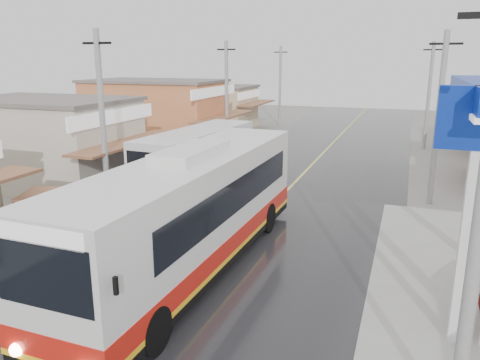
# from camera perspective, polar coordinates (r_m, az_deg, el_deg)

# --- Properties ---
(ground) EXTENTS (120.00, 120.00, 0.00)m
(ground) POSITION_cam_1_polar(r_m,az_deg,el_deg) (12.16, -12.87, -19.59)
(ground) COLOR slate
(ground) RESTS_ON ground
(road) EXTENTS (12.00, 90.00, 0.02)m
(road) POSITION_cam_1_polar(r_m,az_deg,el_deg) (24.96, 5.85, -1.19)
(road) COLOR black
(road) RESTS_ON ground
(centre_line) EXTENTS (0.15, 90.00, 0.01)m
(centre_line) POSITION_cam_1_polar(r_m,az_deg,el_deg) (24.95, 5.85, -1.16)
(centre_line) COLOR #D8CC4C
(centre_line) RESTS_ON road
(shopfronts_left) EXTENTS (11.00, 44.00, 5.20)m
(shopfronts_left) POSITION_cam_1_polar(r_m,az_deg,el_deg) (33.01, -15.23, 2.24)
(shopfronts_left) COLOR tan
(shopfronts_left) RESTS_ON ground
(utility_poles_left) EXTENTS (1.60, 50.00, 8.00)m
(utility_poles_left) POSITION_cam_1_polar(r_m,az_deg,el_deg) (28.28, -7.52, 0.62)
(utility_poles_left) COLOR gray
(utility_poles_left) RESTS_ON ground
(utility_poles_right) EXTENTS (1.60, 36.00, 8.00)m
(utility_poles_right) POSITION_cam_1_polar(r_m,az_deg,el_deg) (24.33, 22.06, -2.65)
(utility_poles_right) COLOR gray
(utility_poles_right) RESTS_ON ground
(coach_bus) EXTENTS (3.21, 13.13, 4.08)m
(coach_bus) POSITION_cam_1_polar(r_m,az_deg,el_deg) (15.23, -5.62, -3.84)
(coach_bus) COLOR silver
(coach_bus) RESTS_ON road
(second_bus) EXTENTS (3.24, 9.44, 3.08)m
(second_bus) POSITION_cam_1_polar(r_m,az_deg,el_deg) (25.21, -5.18, 2.84)
(second_bus) COLOR silver
(second_bus) RESTS_ON road
(cyclist) EXTENTS (0.65, 1.77, 1.90)m
(cyclist) POSITION_cam_1_polar(r_m,az_deg,el_deg) (16.33, -17.17, -8.18)
(cyclist) COLOR black
(cyclist) RESTS_ON ground
(tricycle_near) EXTENTS (1.97, 2.27, 1.62)m
(tricycle_near) POSITION_cam_1_polar(r_m,az_deg,el_deg) (20.29, -23.15, -3.34)
(tricycle_near) COLOR #26262D
(tricycle_near) RESTS_ON ground
(tyre_stack) EXTENTS (0.90, 0.90, 0.46)m
(tyre_stack) POSITION_cam_1_polar(r_m,az_deg,el_deg) (21.46, -16.73, -3.77)
(tyre_stack) COLOR black
(tyre_stack) RESTS_ON ground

